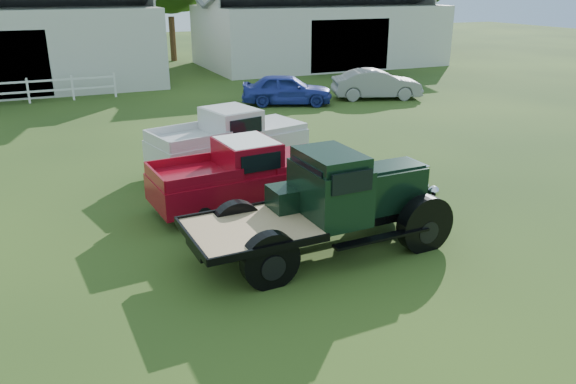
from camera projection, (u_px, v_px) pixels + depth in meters
name	position (u px, v px, depth m)	size (l,w,h in m)	color
ground	(303.00, 259.00, 11.61)	(120.00, 120.00, 0.00)	#1E3313
shed_right	(319.00, 26.00, 39.17)	(16.80, 9.20, 5.20)	#BDBDBD
vintage_flatbed	(325.00, 203.00, 11.62)	(5.50, 2.18, 2.18)	black
red_pickup	(244.00, 173.00, 14.11)	(4.81, 1.85, 1.75)	maroon
white_pickup	(229.00, 139.00, 17.06)	(4.97, 1.93, 1.83)	beige
misc_car_blue	(287.00, 89.00, 26.33)	(1.69, 4.20, 1.43)	navy
misc_car_grey	(377.00, 84.00, 27.69)	(1.51, 4.34, 1.43)	gray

